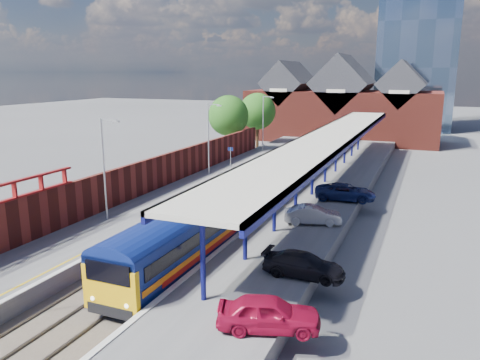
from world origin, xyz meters
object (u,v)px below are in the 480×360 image
(lamp_post_d, at_px, (264,119))
(parked_car_blue, at_px, (345,192))
(platform_sign, at_px, (231,155))
(lamp_post_b, at_px, (105,163))
(parked_car_dark, at_px, (304,265))
(train, at_px, (304,157))
(parked_car_red, at_px, (269,313))
(lamp_post_c, at_px, (210,134))
(parked_car_silver, at_px, (313,215))

(lamp_post_d, height_order, parked_car_blue, lamp_post_d)
(lamp_post_d, height_order, platform_sign, lamp_post_d)
(lamp_post_b, xyz_separation_m, parked_car_dark, (14.86, -3.88, -3.40))
(train, xyz_separation_m, parked_car_red, (7.01, -31.97, -0.43))
(lamp_post_c, bearing_deg, lamp_post_b, -90.00)
(platform_sign, distance_m, parked_car_blue, 14.55)
(lamp_post_b, distance_m, parked_car_dark, 15.73)
(train, xyz_separation_m, platform_sign, (-6.49, -4.72, 0.57))
(platform_sign, bearing_deg, parked_car_silver, -48.72)
(parked_car_red, bearing_deg, parked_car_dark, -17.63)
(parked_car_silver, height_order, parked_car_blue, parked_car_blue)
(lamp_post_c, height_order, parked_car_dark, lamp_post_c)
(platform_sign, height_order, parked_car_silver, platform_sign)
(train, height_order, platform_sign, platform_sign)
(platform_sign, relative_size, parked_car_silver, 0.66)
(train, height_order, parked_car_silver, train)
(lamp_post_c, relative_size, parked_car_dark, 1.71)
(lamp_post_b, relative_size, parked_car_silver, 1.85)
(parked_car_dark, relative_size, parked_car_blue, 0.86)
(train, relative_size, parked_car_red, 16.14)
(lamp_post_b, relative_size, parked_car_red, 1.71)
(platform_sign, bearing_deg, lamp_post_c, -124.26)
(train, distance_m, parked_car_silver, 19.09)
(train, distance_m, parked_car_dark, 27.51)
(train, height_order, lamp_post_d, lamp_post_d)
(train, bearing_deg, lamp_post_b, -109.07)
(platform_sign, bearing_deg, train, 36.01)
(parked_car_silver, height_order, parked_car_dark, parked_car_silver)
(platform_sign, distance_m, parked_car_dark, 25.73)
(platform_sign, bearing_deg, lamp_post_d, 95.56)
(train, relative_size, parked_car_silver, 17.44)
(train, bearing_deg, lamp_post_d, 130.24)
(train, distance_m, parked_car_red, 32.73)
(train, bearing_deg, platform_sign, -143.99)
(parked_car_dark, bearing_deg, parked_car_silver, 11.39)
(lamp_post_c, bearing_deg, parked_car_dark, -53.22)
(train, distance_m, lamp_post_b, 24.21)
(lamp_post_d, distance_m, parked_car_blue, 25.35)
(lamp_post_c, relative_size, platform_sign, 2.80)
(lamp_post_b, height_order, parked_car_dark, lamp_post_b)
(parked_car_dark, bearing_deg, lamp_post_d, 23.13)
(lamp_post_d, xyz_separation_m, platform_sign, (1.36, -14.00, -2.30))
(train, xyz_separation_m, parked_car_blue, (6.37, -11.44, -0.46))
(lamp_post_d, distance_m, parked_car_dark, 38.99)
(parked_car_silver, bearing_deg, lamp_post_d, 9.59)
(lamp_post_c, distance_m, lamp_post_d, 16.00)
(lamp_post_b, relative_size, lamp_post_d, 1.00)
(lamp_post_d, height_order, parked_car_silver, lamp_post_d)
(lamp_post_d, bearing_deg, lamp_post_c, -90.00)
(lamp_post_b, height_order, platform_sign, lamp_post_b)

